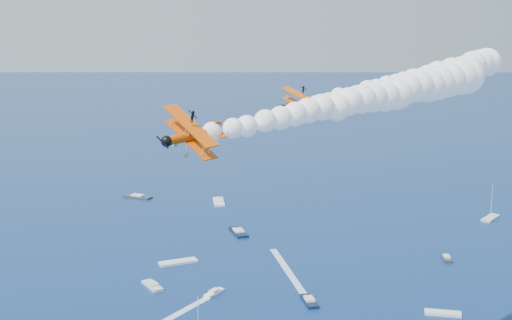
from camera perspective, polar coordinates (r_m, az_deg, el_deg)
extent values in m
cube|color=black|center=(175.76, 4.46, -11.63)|extent=(2.77, 8.59, 0.70)
cube|color=white|center=(180.60, -3.50, -10.97)|extent=(5.99, 6.14, 0.70)
cube|color=silver|center=(260.50, 18.94, -4.57)|extent=(10.22, 9.52, 0.70)
cube|color=white|center=(268.99, -3.12, -3.48)|extent=(5.02, 13.01, 0.70)
cube|color=black|center=(230.15, -1.47, -6.01)|extent=(5.08, 12.08, 0.70)
cube|color=white|center=(203.39, -6.49, -8.44)|extent=(11.71, 6.06, 0.70)
cube|color=#2F343F|center=(280.22, -9.81, -3.03)|extent=(11.89, 10.07, 0.70)
cube|color=silver|center=(174.51, 15.29, -12.19)|extent=(8.99, 5.85, 0.70)
cube|color=#2B2F3A|center=(212.88, 15.57, -7.88)|extent=(3.78, 7.21, 0.70)
cube|color=silver|center=(186.90, -8.62, -10.30)|extent=(5.65, 8.93, 0.70)
cube|color=white|center=(196.83, 2.63, -9.15)|extent=(2.12, 38.01, 0.04)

